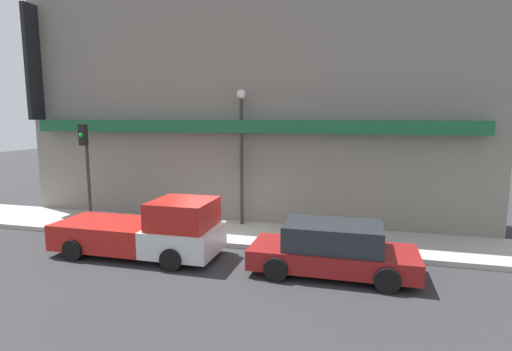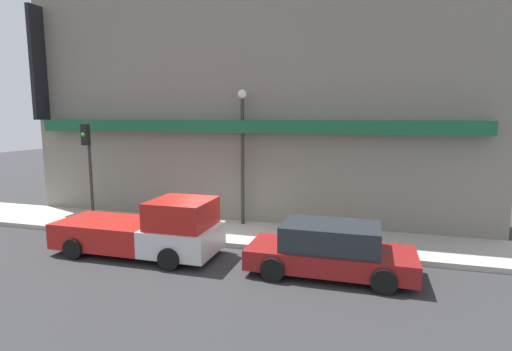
% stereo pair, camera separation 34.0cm
% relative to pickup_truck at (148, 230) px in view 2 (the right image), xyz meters
% --- Properties ---
extents(ground_plane, '(80.00, 80.00, 0.00)m').
position_rel_pickup_truck_xyz_m(ground_plane, '(1.71, 1.36, -0.82)').
color(ground_plane, '#2D2D30').
extents(sidewalk, '(36.00, 2.98, 0.17)m').
position_rel_pickup_truck_xyz_m(sidewalk, '(1.71, 2.85, -0.73)').
color(sidewalk, '#ADA89E').
rests_on(sidewalk, ground).
extents(building, '(19.80, 3.80, 11.51)m').
position_rel_pickup_truck_xyz_m(building, '(1.70, 5.82, 4.92)').
color(building, gray).
rests_on(building, ground).
extents(pickup_truck, '(5.41, 2.24, 1.90)m').
position_rel_pickup_truck_xyz_m(pickup_truck, '(0.00, 0.00, 0.00)').
color(pickup_truck, silver).
rests_on(pickup_truck, ground).
extents(parked_car, '(4.68, 2.12, 1.47)m').
position_rel_pickup_truck_xyz_m(parked_car, '(5.86, 0.00, -0.10)').
color(parked_car, maroon).
rests_on(parked_car, ground).
extents(fire_hydrant, '(0.20, 0.20, 0.71)m').
position_rel_pickup_truck_xyz_m(fire_hydrant, '(1.37, 2.16, -0.29)').
color(fire_hydrant, '#196633').
rests_on(fire_hydrant, sidewalk).
extents(street_lamp, '(0.36, 0.36, 5.34)m').
position_rel_pickup_truck_xyz_m(street_lamp, '(1.98, 3.88, 2.71)').
color(street_lamp, '#2D2D2D').
rests_on(street_lamp, sidewalk).
extents(traffic_light, '(0.28, 0.42, 4.01)m').
position_rel_pickup_truck_xyz_m(traffic_light, '(-3.63, 1.87, 2.10)').
color(traffic_light, '#2D2D2D').
rests_on(traffic_light, sidewalk).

